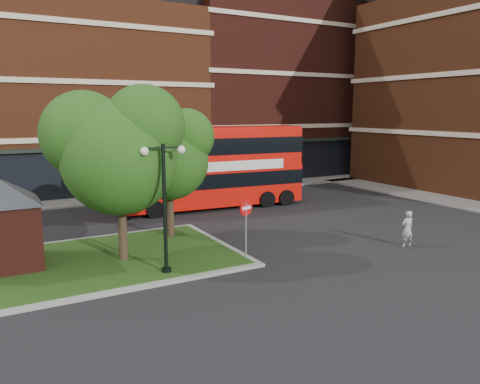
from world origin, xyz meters
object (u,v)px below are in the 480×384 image
bus (211,162)px  car_white (234,183)px  car_silver (164,192)px  woman (407,229)px

bus → car_white: 5.73m
car_silver → car_white: car_white is taller
woman → car_white: size_ratio=0.35×
car_silver → car_white: size_ratio=0.76×
bus → car_white: bearing=50.7°
woman → car_white: woman is taller
bus → car_silver: bearing=120.1°
car_silver → car_white: 5.50m
woman → car_silver: (-5.90, 16.04, -0.22)m
bus → car_white: (3.67, 3.82, -2.19)m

